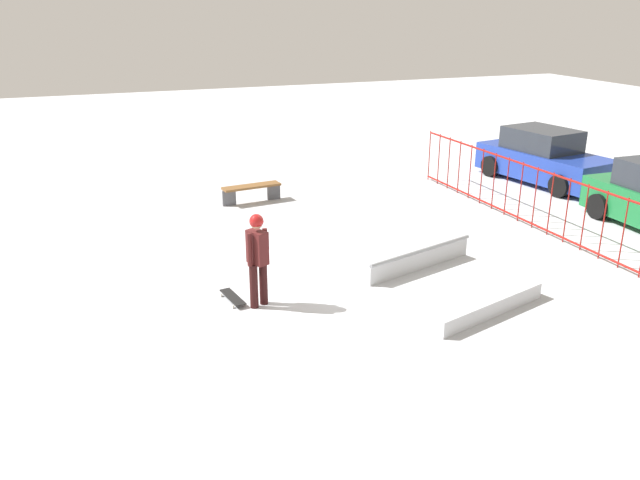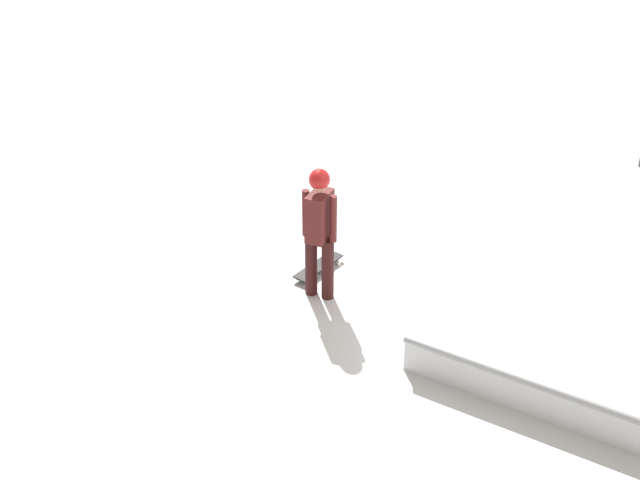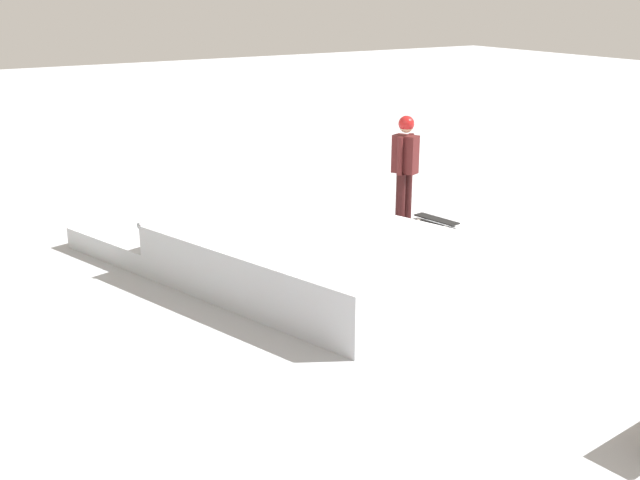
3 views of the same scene
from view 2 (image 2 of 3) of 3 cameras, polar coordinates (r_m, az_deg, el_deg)
The scene contains 4 objects.
ground_plane at distance 10.54m, azimuth 10.53°, elevation -5.54°, with size 60.00×60.00×0.00m, color #B7BABF.
skate_ramp at distance 9.99m, azimuth 15.56°, elevation -6.33°, with size 5.91×4.01×0.74m.
skater at distance 10.37m, azimuth -0.04°, elevation 1.02°, with size 0.44×0.41×1.73m.
skateboard at distance 11.31m, azimuth -0.10°, elevation -1.72°, with size 0.82×0.35×0.09m.
Camera 2 is at (7.04, 4.84, 6.17)m, focal length 49.44 mm.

